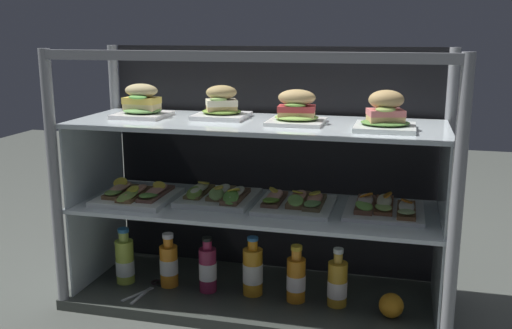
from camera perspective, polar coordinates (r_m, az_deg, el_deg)
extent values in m
cube|color=#474B46|center=(2.11, 0.00, -13.48)|extent=(6.00, 6.00, 0.02)
cube|color=#353A35|center=(2.10, 0.00, -12.80)|extent=(1.29, 0.48, 0.04)
cylinder|color=gray|center=(2.01, -19.19, -1.92)|extent=(0.04, 0.04, 0.88)
cylinder|color=gray|center=(1.69, 19.07, -4.63)|extent=(0.04, 0.04, 0.88)
cylinder|color=gray|center=(2.37, -13.42, 0.68)|extent=(0.04, 0.04, 0.88)
cylinder|color=gray|center=(2.12, 18.18, -1.11)|extent=(0.04, 0.04, 0.88)
cube|color=gray|center=(1.68, -1.88, 10.58)|extent=(1.25, 0.03, 0.03)
cube|color=black|center=(2.17, 1.53, 0.38)|extent=(1.21, 0.01, 0.84)
cube|color=silver|center=(2.25, -15.17, -6.81)|extent=(0.01, 0.40, 0.30)
cube|color=silver|center=(1.98, 17.40, -9.69)|extent=(0.01, 0.40, 0.30)
cube|color=silver|center=(1.98, 0.00, -4.24)|extent=(1.23, 0.42, 0.01)
cube|color=silver|center=(2.17, -15.64, 0.71)|extent=(0.01, 0.40, 0.27)
cube|color=silver|center=(1.89, 18.01, -1.21)|extent=(0.01, 0.40, 0.27)
cube|color=silver|center=(1.91, 0.00, 4.00)|extent=(1.23, 0.42, 0.01)
cube|color=white|center=(2.06, -11.11, 4.79)|extent=(0.17, 0.17, 0.01)
ellipsoid|color=#659C51|center=(2.06, -11.13, 5.25)|extent=(0.14, 0.12, 0.02)
cube|color=#D9C385|center=(2.06, -11.15, 5.60)|extent=(0.12, 0.08, 0.02)
cube|color=#E0BF4C|center=(2.06, -11.18, 6.20)|extent=(0.12, 0.08, 0.02)
ellipsoid|color=#64B74B|center=(2.03, -11.57, 6.51)|extent=(0.07, 0.03, 0.02)
ellipsoid|color=tan|center=(2.05, -11.22, 7.16)|extent=(0.13, 0.08, 0.05)
cube|color=white|center=(2.00, -3.40, 4.79)|extent=(0.18, 0.18, 0.02)
ellipsoid|color=olive|center=(2.00, -3.40, 5.25)|extent=(0.14, 0.12, 0.02)
cube|color=tan|center=(2.00, -3.41, 5.54)|extent=(0.12, 0.11, 0.02)
cube|color=#EEE7C3|center=(2.00, -3.42, 6.09)|extent=(0.13, 0.11, 0.02)
ellipsoid|color=#91BE62|center=(1.96, -3.71, 6.41)|extent=(0.07, 0.05, 0.01)
ellipsoid|color=tan|center=(1.99, -3.43, 7.10)|extent=(0.13, 0.11, 0.05)
cube|color=white|center=(1.89, 4.02, 4.23)|extent=(0.18, 0.18, 0.01)
ellipsoid|color=#8ABA53|center=(1.89, 4.03, 4.69)|extent=(0.14, 0.12, 0.02)
cube|color=#DFB872|center=(1.88, 4.04, 4.99)|extent=(0.12, 0.08, 0.02)
cube|color=#BB3839|center=(1.88, 4.04, 5.52)|extent=(0.12, 0.09, 0.02)
ellipsoid|color=#88C451|center=(1.85, 3.86, 5.81)|extent=(0.07, 0.03, 0.02)
ellipsoid|color=tan|center=(1.88, 4.06, 6.60)|extent=(0.13, 0.09, 0.05)
cube|color=white|center=(1.80, 12.56, 3.58)|extent=(0.18, 0.18, 0.01)
ellipsoid|color=#528239|center=(1.80, 12.59, 4.05)|extent=(0.15, 0.13, 0.02)
cube|color=tan|center=(1.80, 12.60, 4.41)|extent=(0.12, 0.10, 0.02)
cube|color=#DF7572|center=(1.80, 12.63, 5.02)|extent=(0.12, 0.11, 0.02)
ellipsoid|color=#A2BA5A|center=(1.76, 12.62, 5.30)|extent=(0.07, 0.04, 0.02)
ellipsoid|color=tan|center=(1.79, 12.70, 6.24)|extent=(0.12, 0.11, 0.06)
cube|color=white|center=(2.08, -11.54, -3.18)|extent=(0.25, 0.26, 0.02)
cube|color=brown|center=(2.11, -13.16, -2.62)|extent=(0.06, 0.18, 0.01)
ellipsoid|color=#729B45|center=(2.06, -13.85, -2.66)|extent=(0.05, 0.09, 0.02)
ellipsoid|color=#E0A686|center=(2.11, -13.18, -2.19)|extent=(0.05, 0.14, 0.02)
cylinder|color=yellow|center=(2.12, -13.19, -1.74)|extent=(0.05, 0.05, 0.03)
cube|color=brown|center=(2.07, -11.78, -2.88)|extent=(0.06, 0.20, 0.01)
ellipsoid|color=#8DAD4B|center=(2.01, -12.52, -3.00)|extent=(0.07, 0.11, 0.03)
ellipsoid|color=#E3997B|center=(2.07, -11.79, -2.51)|extent=(0.05, 0.16, 0.02)
cylinder|color=yellow|center=(2.04, -12.03, -2.41)|extent=(0.06, 0.06, 0.02)
cube|color=brown|center=(2.06, -9.79, -2.84)|extent=(0.06, 0.21, 0.01)
ellipsoid|color=#66A245|center=(2.01, -10.53, -2.99)|extent=(0.05, 0.11, 0.03)
ellipsoid|color=#E39983|center=(2.06, -9.81, -2.49)|extent=(0.05, 0.17, 0.02)
cylinder|color=yellow|center=(2.07, -9.55, -2.07)|extent=(0.06, 0.06, 0.02)
cube|color=white|center=(2.04, -3.69, -3.28)|extent=(0.25, 0.26, 0.02)
cube|color=brown|center=(2.07, -5.57, -2.68)|extent=(0.06, 0.18, 0.01)
ellipsoid|color=#78A13B|center=(2.02, -6.10, -2.77)|extent=(0.06, 0.10, 0.04)
ellipsoid|color=#E6ECC3|center=(2.07, -5.58, -2.28)|extent=(0.05, 0.14, 0.02)
cylinder|color=yellow|center=(2.08, -5.17, -1.79)|extent=(0.05, 0.05, 0.01)
cube|color=brown|center=(2.04, -3.45, -2.83)|extent=(0.06, 0.18, 0.01)
ellipsoid|color=#8DB760|center=(1.99, -3.92, -2.90)|extent=(0.08, 0.10, 0.03)
ellipsoid|color=white|center=(2.04, -3.45, -2.45)|extent=(0.05, 0.14, 0.02)
cylinder|color=#FBDB48|center=(2.02, -3.76, -2.31)|extent=(0.05, 0.05, 0.01)
cube|color=brown|center=(2.00, -2.01, -3.14)|extent=(0.06, 0.19, 0.02)
ellipsoid|color=#63A441|center=(1.94, -2.49, -3.21)|extent=(0.07, 0.10, 0.04)
ellipsoid|color=silver|center=(1.99, -2.02, -2.72)|extent=(0.05, 0.15, 0.02)
cylinder|color=yellow|center=(1.97, -2.22, -2.58)|extent=(0.06, 0.06, 0.03)
cube|color=white|center=(1.96, 3.88, -4.02)|extent=(0.25, 0.26, 0.01)
cube|color=brown|center=(1.98, 1.86, -3.42)|extent=(0.06, 0.18, 0.01)
ellipsoid|color=#699C2E|center=(1.93, 1.51, -3.52)|extent=(0.06, 0.10, 0.03)
ellipsoid|color=#E5A08D|center=(1.98, 1.86, -3.05)|extent=(0.05, 0.14, 0.01)
cylinder|color=yellow|center=(2.00, 1.81, -2.57)|extent=(0.04, 0.04, 0.02)
cube|color=brown|center=(1.97, 4.20, -3.49)|extent=(0.06, 0.18, 0.02)
ellipsoid|color=#8BC559|center=(1.92, 3.92, -3.53)|extent=(0.07, 0.10, 0.03)
ellipsoid|color=#EBA586|center=(1.97, 4.21, -3.08)|extent=(0.05, 0.14, 0.01)
cylinder|color=yellow|center=(1.98, 4.12, -2.71)|extent=(0.05, 0.05, 0.02)
cube|color=brown|center=(1.95, 5.81, -3.72)|extent=(0.06, 0.18, 0.01)
ellipsoid|color=#6B9A52|center=(1.90, 5.57, -3.81)|extent=(0.06, 0.10, 0.02)
ellipsoid|color=#E8987D|center=(1.95, 5.82, -3.32)|extent=(0.05, 0.14, 0.02)
cylinder|color=yellow|center=(1.97, 5.80, -2.83)|extent=(0.04, 0.04, 0.02)
cube|color=white|center=(1.95, 12.50, -4.45)|extent=(0.25, 0.26, 0.01)
cube|color=brown|center=(1.96, 10.69, -3.88)|extent=(0.06, 0.20, 0.02)
ellipsoid|color=#82C04F|center=(1.90, 10.58, -3.99)|extent=(0.08, 0.11, 0.02)
ellipsoid|color=silver|center=(1.95, 10.70, -3.45)|extent=(0.05, 0.16, 0.02)
cylinder|color=orange|center=(1.96, 10.79, -3.03)|extent=(0.06, 0.06, 0.03)
cube|color=brown|center=(1.97, 12.48, -3.91)|extent=(0.06, 0.21, 0.01)
ellipsoid|color=#A7C961|center=(1.91, 12.43, -4.11)|extent=(0.07, 0.11, 0.03)
ellipsoid|color=#F1EBBF|center=(1.96, 12.50, -3.51)|extent=(0.05, 0.17, 0.02)
cylinder|color=orange|center=(1.98, 12.70, -3.01)|extent=(0.04, 0.04, 0.03)
cube|color=brown|center=(1.93, 14.56, -4.36)|extent=(0.06, 0.19, 0.01)
ellipsoid|color=#A2B974|center=(1.87, 14.58, -4.51)|extent=(0.07, 0.11, 0.03)
ellipsoid|color=silver|center=(1.93, 14.58, -4.00)|extent=(0.05, 0.15, 0.01)
cylinder|color=orange|center=(1.95, 14.61, -3.50)|extent=(0.05, 0.05, 0.02)
cylinder|color=#BDD545|center=(2.18, -12.77, -9.29)|extent=(0.07, 0.07, 0.16)
cylinder|color=white|center=(2.19, -12.74, -9.83)|extent=(0.07, 0.07, 0.05)
cylinder|color=#B2CD53|center=(2.15, -12.90, -6.91)|extent=(0.04, 0.04, 0.03)
cylinder|color=#266CAE|center=(2.14, -12.93, -6.33)|extent=(0.04, 0.04, 0.01)
cylinder|color=orange|center=(2.13, -8.56, -9.85)|extent=(0.06, 0.06, 0.15)
cylinder|color=silver|center=(2.13, -8.56, -9.84)|extent=(0.07, 0.07, 0.05)
cylinder|color=orange|center=(2.09, -8.64, -7.57)|extent=(0.03, 0.03, 0.03)
cylinder|color=white|center=(2.09, -8.67, -6.94)|extent=(0.04, 0.04, 0.02)
cylinder|color=#922448|center=(2.07, -4.76, -10.30)|extent=(0.06, 0.06, 0.16)
cylinder|color=silver|center=(2.07, -4.76, -10.37)|extent=(0.06, 0.06, 0.06)
cylinder|color=#A3234B|center=(2.03, -4.81, -7.88)|extent=(0.03, 0.03, 0.03)
cylinder|color=black|center=(2.03, -4.83, -7.32)|extent=(0.04, 0.04, 0.01)
cylinder|color=orange|center=(2.04, -0.32, -10.51)|extent=(0.07, 0.07, 0.16)
cylinder|color=white|center=(2.04, -0.32, -10.59)|extent=(0.07, 0.07, 0.07)
cylinder|color=orange|center=(2.00, -0.32, -7.91)|extent=(0.03, 0.03, 0.03)
cylinder|color=#2D6EB4|center=(1.99, -0.32, -7.31)|extent=(0.04, 0.04, 0.01)
cylinder|color=orange|center=(2.00, 3.96, -11.27)|extent=(0.06, 0.06, 0.15)
cylinder|color=white|center=(2.00, 3.96, -11.46)|extent=(0.06, 0.06, 0.05)
cylinder|color=orange|center=(1.96, 4.01, -8.83)|extent=(0.03, 0.03, 0.03)
cylinder|color=gold|center=(1.95, 4.02, -8.18)|extent=(0.04, 0.04, 0.01)
cylinder|color=gold|center=(1.98, 8.01, -11.56)|extent=(0.07, 0.07, 0.15)
cylinder|color=white|center=(1.99, 7.99, -11.97)|extent=(0.07, 0.07, 0.06)
cylinder|color=gold|center=(1.95, 8.09, -9.07)|extent=(0.03, 0.03, 0.03)
cylinder|color=silver|center=(1.94, 8.12, -8.39)|extent=(0.03, 0.03, 0.02)
sphere|color=orange|center=(1.95, 13.16, -13.35)|extent=(0.08, 0.08, 0.08)
cube|color=silver|center=(2.09, -11.20, -12.52)|extent=(0.02, 0.14, 0.00)
torus|color=black|center=(2.18, -9.72, -11.35)|extent=(0.05, 0.05, 0.01)
cube|color=silver|center=(2.10, -11.56, -12.40)|extent=(0.07, 0.13, 0.00)
torus|color=black|center=(2.17, -9.27, -11.49)|extent=(0.06, 0.06, 0.01)
cylinder|color=silver|center=(2.13, -10.54, -11.97)|extent=(0.01, 0.01, 0.01)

